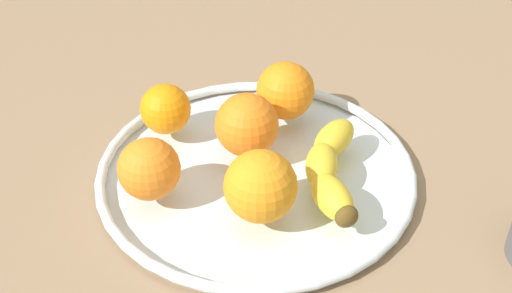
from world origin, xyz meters
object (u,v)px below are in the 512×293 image
(orange_center, at_px, (247,125))
(orange_back_left, at_px, (261,186))
(fruit_bowl, at_px, (256,173))
(orange_front_left, at_px, (149,169))
(orange_front_right, at_px, (285,91))
(banana, at_px, (330,168))
(orange_back_right, at_px, (166,109))

(orange_center, height_order, orange_back_left, orange_back_left)
(fruit_bowl, height_order, orange_front_left, orange_front_left)
(orange_back_left, bearing_deg, orange_center, -179.72)
(orange_center, relative_size, orange_back_left, 0.96)
(orange_front_right, height_order, orange_front_left, orange_front_right)
(fruit_bowl, height_order, banana, banana)
(fruit_bowl, bearing_deg, orange_center, -169.08)
(fruit_bowl, relative_size, orange_front_left, 5.38)
(banana, xyz_separation_m, orange_back_left, (0.04, -0.08, 0.02))
(fruit_bowl, bearing_deg, orange_front_right, 152.98)
(orange_back_right, bearing_deg, banana, 55.60)
(banana, relative_size, orange_center, 2.42)
(orange_back_right, height_order, orange_front_right, orange_front_right)
(orange_center, bearing_deg, orange_back_left, 0.28)
(fruit_bowl, height_order, orange_center, orange_center)
(fruit_bowl, bearing_deg, banana, 66.04)
(orange_back_right, bearing_deg, orange_back_left, 29.59)
(banana, height_order, orange_back_left, orange_back_left)
(orange_front_right, relative_size, orange_front_left, 1.06)
(orange_center, xyz_separation_m, orange_back_right, (-0.05, -0.09, -0.01))
(orange_back_right, distance_m, orange_front_left, 0.12)
(banana, distance_m, orange_back_left, 0.10)
(banana, height_order, orange_back_right, orange_back_right)
(banana, distance_m, orange_front_right, 0.14)
(orange_back_right, height_order, orange_back_left, orange_back_left)
(banana, bearing_deg, orange_back_left, -49.48)
(orange_back_left, bearing_deg, orange_front_right, 162.33)
(orange_back_right, bearing_deg, orange_front_right, 94.58)
(orange_back_left, bearing_deg, orange_front_left, -113.19)
(fruit_bowl, distance_m, orange_front_right, 0.12)
(banana, relative_size, orange_front_right, 2.49)
(orange_center, relative_size, orange_front_right, 1.03)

